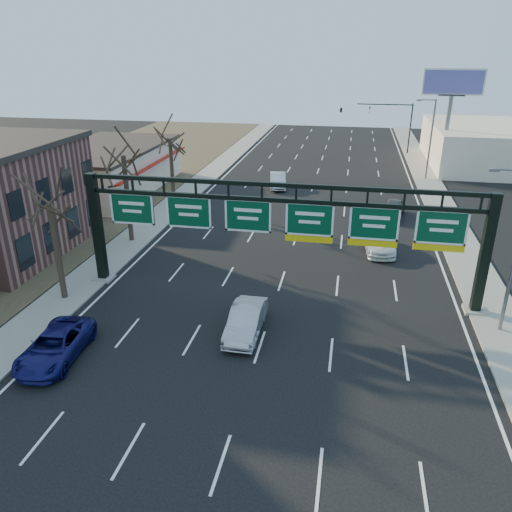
% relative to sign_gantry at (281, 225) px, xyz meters
% --- Properties ---
extents(ground, '(160.00, 160.00, 0.00)m').
position_rel_sign_gantry_xyz_m(ground, '(-0.16, -8.00, -4.63)').
color(ground, black).
rests_on(ground, ground).
extents(sidewalk_left, '(3.00, 120.00, 0.12)m').
position_rel_sign_gantry_xyz_m(sidewalk_left, '(-12.96, 12.00, -4.57)').
color(sidewalk_left, gray).
rests_on(sidewalk_left, ground).
extents(sidewalk_right, '(3.00, 120.00, 0.12)m').
position_rel_sign_gantry_xyz_m(sidewalk_right, '(12.64, 12.00, -4.57)').
color(sidewalk_right, gray).
rests_on(sidewalk_right, ground).
extents(dirt_strip_left, '(21.00, 120.00, 0.06)m').
position_rel_sign_gantry_xyz_m(dirt_strip_left, '(-25.16, 12.00, -4.60)').
color(dirt_strip_left, '#473D2B').
rests_on(dirt_strip_left, ground).
extents(lane_markings, '(21.60, 120.00, 0.01)m').
position_rel_sign_gantry_xyz_m(lane_markings, '(-0.16, 12.00, -4.62)').
color(lane_markings, white).
rests_on(lane_markings, ground).
extents(sign_gantry, '(24.60, 1.20, 7.20)m').
position_rel_sign_gantry_xyz_m(sign_gantry, '(0.00, 0.00, 0.00)').
color(sign_gantry, black).
rests_on(sign_gantry, ground).
extents(cream_strip, '(10.90, 18.40, 4.70)m').
position_rel_sign_gantry_xyz_m(cream_strip, '(-21.64, 21.00, -2.27)').
color(cream_strip, beige).
rests_on(cream_strip, ground).
extents(building_right_distant, '(12.00, 20.00, 5.00)m').
position_rel_sign_gantry_xyz_m(building_right_distant, '(19.84, 42.00, -2.13)').
color(building_right_distant, beige).
rests_on(building_right_distant, ground).
extents(tree_gantry, '(3.60, 3.60, 8.48)m').
position_rel_sign_gantry_xyz_m(tree_gantry, '(-12.96, -3.00, 2.48)').
color(tree_gantry, '#2D2219').
rests_on(tree_gantry, sidewalk_left).
extents(tree_mid, '(3.60, 3.60, 9.24)m').
position_rel_sign_gantry_xyz_m(tree_mid, '(-12.96, 7.00, 3.23)').
color(tree_mid, '#2D2219').
rests_on(tree_mid, sidewalk_left).
extents(tree_far, '(3.60, 3.60, 8.86)m').
position_rel_sign_gantry_xyz_m(tree_far, '(-12.96, 17.00, 2.86)').
color(tree_far, '#2D2219').
rests_on(tree_far, sidewalk_left).
extents(streetlight_far, '(2.15, 0.22, 9.00)m').
position_rel_sign_gantry_xyz_m(streetlight_far, '(12.31, 32.00, 0.45)').
color(streetlight_far, slate).
rests_on(streetlight_far, sidewalk_right).
extents(billboard_right, '(7.00, 0.50, 12.00)m').
position_rel_sign_gantry_xyz_m(billboard_right, '(14.84, 36.98, 4.43)').
color(billboard_right, slate).
rests_on(billboard_right, ground).
extents(traffic_signal_mast, '(10.16, 0.54, 7.00)m').
position_rel_sign_gantry_xyz_m(traffic_signal_mast, '(5.53, 47.00, 0.87)').
color(traffic_signal_mast, black).
rests_on(traffic_signal_mast, ground).
extents(car_blue_suv, '(2.78, 5.35, 1.44)m').
position_rel_sign_gantry_xyz_m(car_blue_suv, '(-9.92, -8.92, -3.91)').
color(car_blue_suv, '#141357').
rests_on(car_blue_suv, ground).
extents(car_silver_sedan, '(1.63, 4.66, 1.54)m').
position_rel_sign_gantry_xyz_m(car_silver_sedan, '(-1.14, -4.83, -3.86)').
color(car_silver_sedan, '#A1A1A6').
rests_on(car_silver_sedan, ground).
extents(car_white_wagon, '(2.64, 5.30, 1.48)m').
position_rel_sign_gantry_xyz_m(car_white_wagon, '(6.26, 8.70, -3.89)').
color(car_white_wagon, white).
rests_on(car_white_wagon, ground).
extents(car_grey_far, '(2.64, 4.75, 1.53)m').
position_rel_sign_gantry_xyz_m(car_grey_far, '(7.84, 17.24, -3.86)').
color(car_grey_far, '#3C3F41').
rests_on(car_grey_far, ground).
extents(car_silver_distant, '(2.40, 4.98, 1.57)m').
position_rel_sign_gantry_xyz_m(car_silver_distant, '(-3.94, 25.37, -3.84)').
color(car_silver_distant, silver).
rests_on(car_silver_distant, ground).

